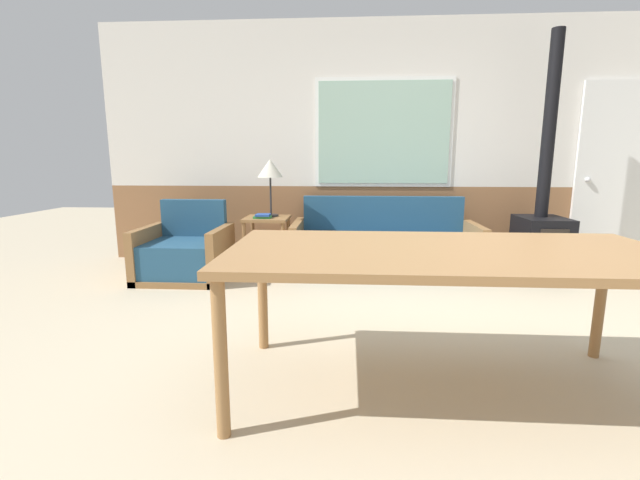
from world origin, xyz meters
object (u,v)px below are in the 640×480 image
couch (384,250)px  side_table (267,228)px  armchair (185,255)px  table_lamp (270,170)px  dining_table (447,261)px  wood_stove (542,222)px

couch → side_table: bearing=-179.0°
armchair → table_lamp: bearing=11.8°
armchair → side_table: armchair is taller
dining_table → wood_stove: wood_stove is taller
couch → wood_stove: 1.61m
side_table → table_lamp: 0.62m
dining_table → wood_stove: 2.76m
table_lamp → wood_stove: wood_stove is taller
armchair → side_table: size_ratio=1.44×
side_table → wood_stove: (2.83, -0.03, 0.10)m
armchair → table_lamp: size_ratio=1.38×
dining_table → side_table: bearing=119.7°
armchair → wood_stove: wood_stove is taller
couch → table_lamp: bearing=177.3°
side_table → dining_table: dining_table is taller
couch → side_table: 1.27m
couch → armchair: size_ratio=2.30×
table_lamp → dining_table: table_lamp is taller
side_table → table_lamp: bearing=68.1°
couch → side_table: size_ratio=3.30×
couch → dining_table: couch is taller
dining_table → wood_stove: (1.48, 2.33, -0.13)m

